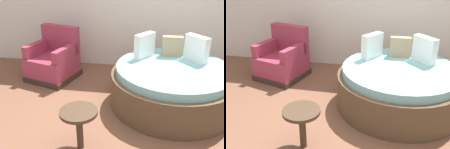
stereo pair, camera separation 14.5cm
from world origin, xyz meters
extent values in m
cube|color=brown|center=(0.00, 0.00, -0.01)|extent=(8.00, 8.00, 0.02)
cube|color=silver|center=(0.00, 2.19, 1.31)|extent=(8.00, 0.12, 2.62)
cylinder|color=brown|center=(0.47, 0.70, 0.26)|extent=(1.86, 1.86, 0.51)
cylinder|color=#7AB7C1|center=(0.47, 0.70, 0.57)|extent=(1.71, 1.71, 0.12)
cube|color=white|center=(0.81, 1.00, 0.83)|extent=(0.35, 0.37, 0.39)
cube|color=tan|center=(0.45, 1.16, 0.79)|extent=(0.33, 0.13, 0.32)
cube|color=white|center=(0.02, 1.04, 0.82)|extent=(0.33, 0.38, 0.38)
cube|color=#38281E|center=(-1.67, 1.30, 0.05)|extent=(0.99, 0.99, 0.10)
cube|color=#99334C|center=(-1.67, 1.30, 0.27)|extent=(0.94, 0.94, 0.34)
cube|color=#99334C|center=(-1.59, 1.60, 0.69)|extent=(0.77, 0.37, 0.50)
cube|color=#99334C|center=(-1.98, 1.39, 0.55)|extent=(0.31, 0.69, 0.22)
cube|color=#99334C|center=(-1.37, 1.21, 0.55)|extent=(0.31, 0.69, 0.22)
cylinder|color=#473323|center=(-0.64, -0.51, 0.24)|extent=(0.08, 0.08, 0.48)
cylinder|color=#473323|center=(-0.64, -0.51, 0.50)|extent=(0.44, 0.44, 0.04)
camera|label=1|loc=(0.13, -2.90, 2.12)|focal=41.34mm
camera|label=2|loc=(0.27, -2.87, 2.12)|focal=41.34mm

